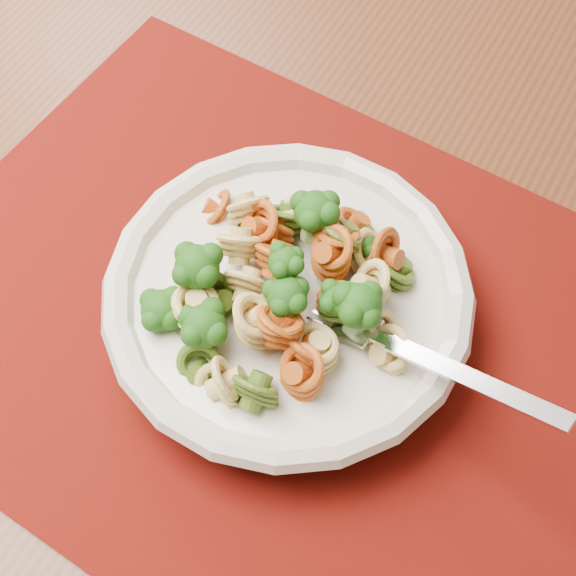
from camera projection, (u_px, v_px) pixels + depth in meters
The scene contains 5 objects.
dining_table at pixel (262, 286), 0.64m from camera, with size 1.64×1.21×0.71m.
placemat at pixel (272, 321), 0.53m from camera, with size 0.48×0.38×0.00m, color #581003.
pasta_bowl at pixel (288, 298), 0.50m from camera, with size 0.23×0.23×0.04m.
pasta_broccoli_heap at pixel (288, 283), 0.49m from camera, with size 0.20×0.20×0.06m, color #E8BF72, non-canonical shape.
fork at pixel (356, 327), 0.47m from camera, with size 0.19×0.02×0.01m, color silver, non-canonical shape.
Camera 1 is at (0.84, -0.29, 1.17)m, focal length 50.00 mm.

